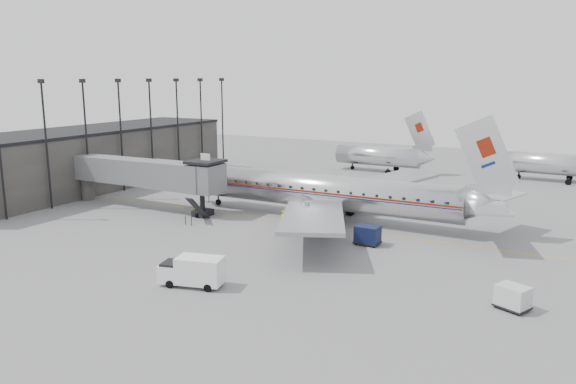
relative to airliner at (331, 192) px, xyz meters
The scene contains 12 objects.
ground 10.35m from the airliner, 114.49° to the right, with size 160.00×160.00×0.00m, color slate.
terminal 38.12m from the airliner, behind, with size 12.00×46.00×8.00m, color #3A3735.
apron_line 4.42m from the airliner, 110.13° to the right, with size 0.15×60.00×0.01m, color gold.
jet_bridge 21.47m from the airliner, 165.59° to the right, with size 21.00×6.20×7.10m.
floodlight_masts 32.29m from the airliner, behind, with size 0.90×42.25×15.25m.
distant_aircraft_near 33.52m from the airliner, 100.13° to the left, with size 16.39×3.20×10.26m.
distant_aircraft_mid 42.11m from the airliner, 61.48° to the left, with size 16.39×3.20×10.26m.
airliner is the anchor object (origin of this frame).
service_van 23.43m from the airliner, 92.35° to the right, with size 5.17×2.99×2.29m.
baggage_cart_navy 10.09m from the airliner, 45.20° to the right, with size 2.34×1.80×1.81m.
baggage_cart_white 26.74m from the airliner, 38.35° to the right, with size 2.59×2.34×1.66m.
ramp_worker 6.86m from the airliner, 113.50° to the right, with size 0.72×0.47×1.97m, color #C8D318.
Camera 1 is at (28.50, -46.27, 15.56)m, focal length 35.00 mm.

